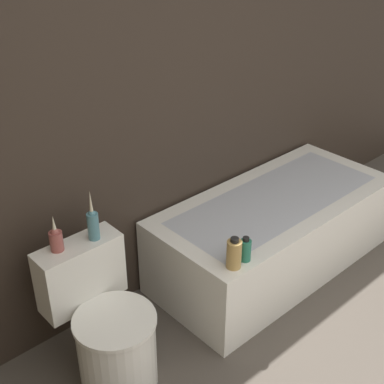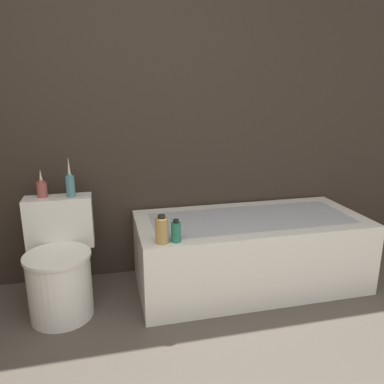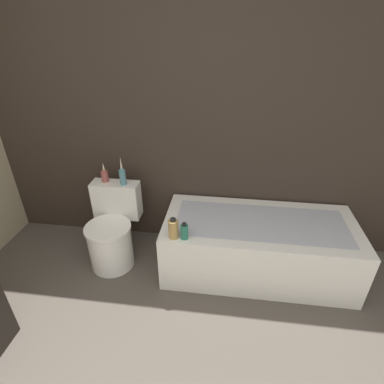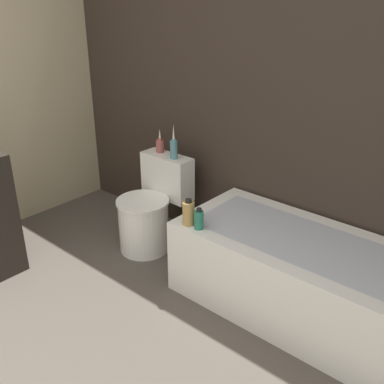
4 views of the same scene
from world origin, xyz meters
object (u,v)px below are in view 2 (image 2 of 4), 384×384
Objects in this scene: bathtub at (250,251)px; shampoo_bottle_tall at (162,230)px; vase_gold at (42,188)px; shampoo_bottle_short at (176,232)px; vase_silver at (70,184)px; toilet at (60,267)px.

shampoo_bottle_tall reaches higher than bathtub.
bathtub is 8.56× the size of vase_gold.
shampoo_bottle_short is (0.79, -0.47, -0.20)m from vase_gold.
vase_silver reaches higher than vase_gold.
toilet is at bearing 160.21° from shampoo_bottle_short.
vase_gold is (-0.09, 0.22, 0.46)m from toilet.
shampoo_bottle_tall is (0.52, -0.43, -0.20)m from vase_silver.
vase_silver reaches higher than shampoo_bottle_short.
shampoo_bottle_short is at bearing -19.79° from toilet.
shampoo_bottle_short reaches higher than bathtub.
toilet is at bearing -178.30° from bathtub.
bathtub is at bearing -6.73° from vase_silver.
shampoo_bottle_short is (0.61, -0.43, -0.22)m from vase_silver.
vase_silver is 0.71m from shampoo_bottle_tall.
shampoo_bottle_tall is (0.61, -0.25, 0.28)m from toilet.
bathtub is 1.48m from vase_gold.
vase_gold is (-1.38, 0.18, 0.51)m from bathtub.
shampoo_bottle_short is (0.70, -0.25, 0.27)m from toilet.
vase_gold is 0.18m from vase_silver.
toilet is 4.03× the size of shampoo_bottle_tall.
vase_gold is at bearing 146.36° from shampoo_bottle_tall.
bathtub is at bearing -7.34° from vase_gold.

